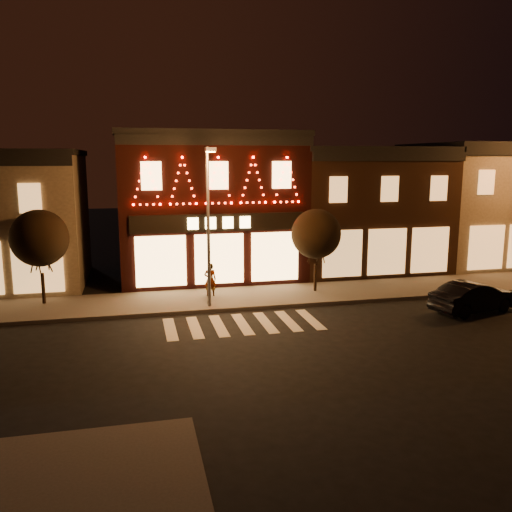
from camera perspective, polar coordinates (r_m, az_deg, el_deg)
name	(u,v)px	position (r m, az deg, el deg)	size (l,w,h in m)	color
ground	(266,358)	(18.87, 1.04, -10.89)	(120.00, 120.00, 0.00)	black
sidewalk_far	(266,296)	(26.70, 1.03, -4.31)	(44.00, 4.00, 0.15)	#47423D
building_pulp	(208,205)	(31.44, -5.18, 5.45)	(10.20, 8.34, 8.30)	black
building_right_a	(359,208)	(34.11, 10.90, 5.01)	(9.20, 8.28, 7.50)	#361F13
building_right_b	(485,203)	(38.63, 23.27, 5.19)	(9.20, 8.28, 7.80)	brown
streetlamp_mid	(209,215)	(23.79, -5.09, 4.38)	(0.46, 1.64, 7.20)	#59595E
tree_left	(40,238)	(26.45, -22.12, 1.77)	(2.64, 2.64, 4.41)	black
tree_right	(316,234)	(27.09, 6.44, 2.36)	(2.52, 2.52, 4.21)	black
dark_sedan	(474,297)	(26.04, 22.25, -4.07)	(1.47, 4.22, 1.39)	black
pedestrian	(210,280)	(26.39, -4.92, -2.52)	(0.60, 0.39, 1.64)	gray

